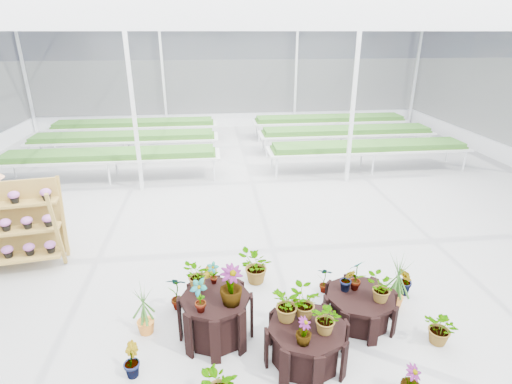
{
  "coord_description": "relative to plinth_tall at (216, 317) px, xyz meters",
  "views": [
    {
      "loc": [
        -0.98,
        -6.88,
        4.2
      ],
      "look_at": [
        -0.17,
        0.25,
        1.3
      ],
      "focal_mm": 28.0,
      "sensor_mm": 36.0,
      "label": 1
    }
  ],
  "objects": [
    {
      "name": "plinth_low",
      "position": [
        2.2,
        0.1,
        -0.11
      ],
      "size": [
        1.11,
        1.11,
        0.49
      ],
      "primitive_type": "cylinder",
      "rotation": [
        0.0,
        0.0,
        0.02
      ],
      "color": "black",
      "rests_on": "ground"
    },
    {
      "name": "nursery_benches",
      "position": [
        1.03,
        9.37,
        0.07
      ],
      "size": [
        16.0,
        7.0,
        0.84
      ],
      "primitive_type": null,
      "color": "silver",
      "rests_on": "ground"
    },
    {
      "name": "shelf_rack",
      "position": [
        -3.61,
        2.39,
        0.45
      ],
      "size": [
        1.62,
        1.01,
        1.62
      ],
      "primitive_type": null,
      "rotation": [
        0.0,
        0.0,
        0.14
      ],
      "color": "olive",
      "rests_on": "ground"
    },
    {
      "name": "ground_plane",
      "position": [
        1.03,
        2.17,
        -0.35
      ],
      "size": [
        24.0,
        24.0,
        0.0
      ],
      "primitive_type": "plane",
      "color": "gray",
      "rests_on": "ground"
    },
    {
      "name": "steel_frame",
      "position": [
        1.03,
        2.17,
        1.9
      ],
      "size": [
        18.0,
        24.0,
        4.5
      ],
      "primitive_type": null,
      "color": "silver",
      "rests_on": "ground"
    },
    {
      "name": "greenhouse_shell",
      "position": [
        1.03,
        2.17,
        1.9
      ],
      "size": [
        18.0,
        24.0,
        4.5
      ],
      "primitive_type": null,
      "color": "white",
      "rests_on": "ground"
    },
    {
      "name": "plinth_tall",
      "position": [
        0.0,
        0.0,
        0.0
      ],
      "size": [
        1.08,
        1.08,
        0.71
      ],
      "primitive_type": "cylinder",
      "rotation": [
        0.0,
        0.0,
        -0.04
      ],
      "color": "black",
      "rests_on": "ground"
    },
    {
      "name": "plinth_mid",
      "position": [
        1.2,
        -0.6,
        -0.06
      ],
      "size": [
        1.14,
        1.14,
        0.58
      ],
      "primitive_type": "cylinder",
      "rotation": [
        0.0,
        0.0,
        0.04
      ],
      "color": "black",
      "rests_on": "ground"
    },
    {
      "name": "nursery_plants",
      "position": [
        1.04,
        0.07,
        0.16
      ],
      "size": [
        4.76,
        3.33,
        1.29
      ],
      "color": "#316022",
      "rests_on": "ground"
    }
  ]
}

